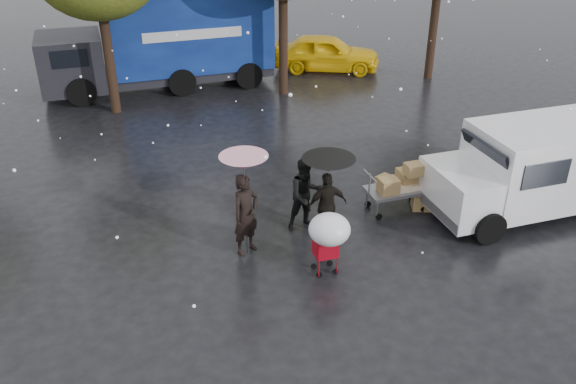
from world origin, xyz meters
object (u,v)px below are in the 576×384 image
object	(u,v)px
person_pink	(246,214)
white_van	(536,167)
blue_truck	(165,40)
vendor_cart	(401,183)
yellow_taxi	(327,53)
shopping_cart	(329,232)
person_black	(327,205)

from	to	relation	value
person_pink	white_van	world-z (taller)	white_van
white_van	blue_truck	bearing A→B (deg)	120.30
blue_truck	vendor_cart	bearing A→B (deg)	-70.03
blue_truck	yellow_taxi	size ratio (longest dim) A/B	1.96
shopping_cart	blue_truck	bearing A→B (deg)	95.91
person_pink	shopping_cart	xyz separation A→B (m)	(1.35, -1.40, 0.13)
person_pink	blue_truck	distance (m)	11.70
vendor_cart	white_van	distance (m)	3.21
person_pink	yellow_taxi	size ratio (longest dim) A/B	0.44
person_pink	yellow_taxi	xyz separation A→B (m)	(6.40, 11.72, -0.21)
person_pink	person_black	bearing A→B (deg)	-27.53
person_black	shopping_cart	distance (m)	1.58
person_black	white_van	world-z (taller)	white_van
blue_truck	white_van	bearing A→B (deg)	-59.70
person_black	yellow_taxi	distance (m)	12.52
white_van	shopping_cart	bearing A→B (deg)	-169.80
vendor_cart	shopping_cart	distance (m)	3.36
vendor_cart	blue_truck	distance (m)	11.81
white_van	person_black	bearing A→B (deg)	175.21
shopping_cart	yellow_taxi	xyz separation A→B (m)	(5.05, 13.13, -0.34)
shopping_cart	yellow_taxi	bearing A→B (deg)	68.95
vendor_cart	person_black	bearing A→B (deg)	-165.25
person_pink	yellow_taxi	bearing A→B (deg)	32.30
person_pink	white_van	bearing A→B (deg)	-32.17
person_black	shopping_cart	xyz separation A→B (m)	(-0.54, -1.46, 0.27)
blue_truck	yellow_taxi	bearing A→B (deg)	0.47
vendor_cart	shopping_cart	xyz separation A→B (m)	(-2.67, -2.02, 0.34)
person_pink	shopping_cart	bearing A→B (deg)	-75.28
person_pink	vendor_cart	xyz separation A→B (m)	(4.01, 0.61, -0.20)
person_black	blue_truck	bearing A→B (deg)	-81.32
vendor_cart	white_van	size ratio (longest dim) A/B	0.31
vendor_cart	shopping_cart	world-z (taller)	shopping_cart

